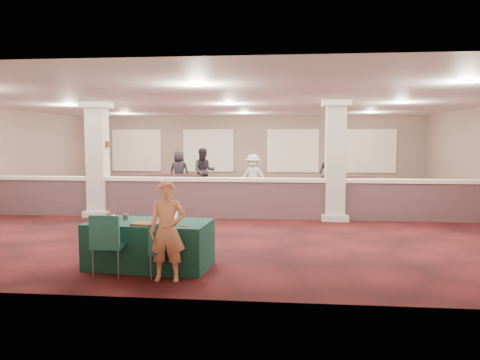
# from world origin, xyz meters

# --- Properties ---
(ground) EXTENTS (16.00, 16.00, 0.00)m
(ground) POSITION_xyz_m (0.00, 0.00, 0.00)
(ground) COLOR #4D1314
(ground) RESTS_ON ground
(wall_back) EXTENTS (16.00, 0.04, 3.20)m
(wall_back) POSITION_xyz_m (0.00, 8.00, 1.60)
(wall_back) COLOR #7D6956
(wall_back) RESTS_ON ground
(wall_front) EXTENTS (16.00, 0.04, 3.20)m
(wall_front) POSITION_xyz_m (0.00, -8.00, 1.60)
(wall_front) COLOR #7D6956
(wall_front) RESTS_ON ground
(ceiling) EXTENTS (16.00, 16.00, 0.02)m
(ceiling) POSITION_xyz_m (0.00, 0.00, 3.20)
(ceiling) COLOR silver
(ceiling) RESTS_ON wall_back
(partition_wall) EXTENTS (15.60, 0.28, 1.10)m
(partition_wall) POSITION_xyz_m (0.00, -1.50, 0.57)
(partition_wall) COLOR #55393F
(partition_wall) RESTS_ON ground
(column_left) EXTENTS (0.72, 0.72, 3.20)m
(column_left) POSITION_xyz_m (-3.50, -1.50, 1.64)
(column_left) COLOR beige
(column_left) RESTS_ON ground
(column_right) EXTENTS (0.72, 0.72, 3.20)m
(column_right) POSITION_xyz_m (3.00, -1.50, 1.64)
(column_right) COLOR beige
(column_right) RESTS_ON ground
(sconce_left) EXTENTS (0.12, 0.12, 0.18)m
(sconce_left) POSITION_xyz_m (-3.78, -1.50, 2.00)
(sconce_left) COLOR brown
(sconce_left) RESTS_ON column_left
(sconce_right) EXTENTS (0.12, 0.12, 0.18)m
(sconce_right) POSITION_xyz_m (-3.22, -1.50, 2.00)
(sconce_right) COLOR brown
(sconce_right) RESTS_ON column_left
(near_table) EXTENTS (2.09, 1.17, 0.77)m
(near_table) POSITION_xyz_m (-0.54, -6.50, 0.39)
(near_table) COLOR #103B30
(near_table) RESTS_ON ground
(conf_chair_main) EXTENTS (0.53, 0.53, 0.86)m
(conf_chair_main) POSITION_xyz_m (-0.17, -7.08, 0.51)
(conf_chair_main) COLOR #1B504D
(conf_chair_main) RESTS_ON ground
(conf_chair_side) EXTENTS (0.50, 0.50, 0.98)m
(conf_chair_side) POSITION_xyz_m (-1.03, -7.09, 0.58)
(conf_chair_side) COLOR #1B504D
(conf_chair_side) RESTS_ON ground
(woman) EXTENTS (0.57, 0.40, 1.53)m
(woman) POSITION_xyz_m (-0.05, -7.20, 0.76)
(woman) COLOR tan
(woman) RESTS_ON ground
(far_table_front_left) EXTENTS (2.15, 1.56, 0.79)m
(far_table_front_left) POSITION_xyz_m (-4.47, 3.00, 0.39)
(far_table_front_left) COLOR black
(far_table_front_left) RESTS_ON ground
(far_table_front_center) EXTENTS (1.74, 0.87, 0.70)m
(far_table_front_center) POSITION_xyz_m (2.00, 2.65, 0.35)
(far_table_front_center) COLOR black
(far_table_front_center) RESTS_ON ground
(far_table_front_right) EXTENTS (2.03, 1.21, 0.78)m
(far_table_front_right) POSITION_xyz_m (4.58, 1.53, 0.39)
(far_table_front_right) COLOR black
(far_table_front_right) RESTS_ON ground
(far_table_back_left) EXTENTS (1.92, 0.97, 0.77)m
(far_table_back_left) POSITION_xyz_m (-2.50, 3.48, 0.39)
(far_table_back_left) COLOR black
(far_table_back_left) RESTS_ON ground
(far_table_back_center) EXTENTS (1.80, 1.12, 0.68)m
(far_table_back_center) POSITION_xyz_m (-1.49, 3.20, 0.34)
(far_table_back_center) COLOR black
(far_table_back_center) RESTS_ON ground
(far_table_back_right) EXTENTS (2.00, 1.10, 0.79)m
(far_table_back_right) POSITION_xyz_m (3.93, 3.20, 0.39)
(far_table_back_right) COLOR black
(far_table_back_right) RESTS_ON ground
(attendee_a) EXTENTS (0.93, 0.62, 1.79)m
(attendee_a) POSITION_xyz_m (-1.50, 4.00, 0.90)
(attendee_a) COLOR black
(attendee_a) RESTS_ON ground
(attendee_b) EXTENTS (1.09, 0.66, 1.59)m
(attendee_b) POSITION_xyz_m (0.50, 3.00, 0.80)
(attendee_b) COLOR silver
(attendee_b) RESTS_ON ground
(attendee_c) EXTENTS (1.14, 1.05, 1.80)m
(attendee_c) POSITION_xyz_m (3.37, 3.75, 0.90)
(attendee_c) COLOR black
(attendee_c) RESTS_ON ground
(attendee_d) EXTENTS (0.85, 0.50, 1.68)m
(attendee_d) POSITION_xyz_m (-2.58, 4.37, 0.84)
(attendee_d) COLOR black
(attendee_d) RESTS_ON ground
(laptop_base) EXTENTS (0.37, 0.27, 0.02)m
(laptop_base) POSITION_xyz_m (-0.23, -6.58, 0.78)
(laptop_base) COLOR silver
(laptop_base) RESTS_ON near_table
(laptop_screen) EXTENTS (0.35, 0.04, 0.23)m
(laptop_screen) POSITION_xyz_m (-0.22, -6.46, 0.91)
(laptop_screen) COLOR silver
(laptop_screen) RESTS_ON near_table
(screen_glow) EXTENTS (0.32, 0.03, 0.20)m
(screen_glow) POSITION_xyz_m (-0.22, -6.47, 0.89)
(screen_glow) COLOR silver
(screen_glow) RESTS_ON near_table
(knitting) EXTENTS (0.45, 0.35, 0.03)m
(knitting) POSITION_xyz_m (-0.51, -6.77, 0.79)
(knitting) COLOR #AF451C
(knitting) RESTS_ON near_table
(yarn_cream) EXTENTS (0.12, 0.12, 0.12)m
(yarn_cream) POSITION_xyz_m (-1.13, -6.56, 0.83)
(yarn_cream) COLOR beige
(yarn_cream) RESTS_ON near_table
(yarn_red) EXTENTS (0.11, 0.11, 0.11)m
(yarn_red) POSITION_xyz_m (-1.28, -6.38, 0.82)
(yarn_red) COLOR maroon
(yarn_red) RESTS_ON near_table
(yarn_grey) EXTENTS (0.11, 0.11, 0.11)m
(yarn_grey) POSITION_xyz_m (-1.01, -6.33, 0.83)
(yarn_grey) COLOR #535459
(yarn_grey) RESTS_ON near_table
(scissors) EXTENTS (0.13, 0.04, 0.01)m
(scissors) POSITION_xyz_m (0.11, -6.85, 0.78)
(scissors) COLOR red
(scissors) RESTS_ON near_table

